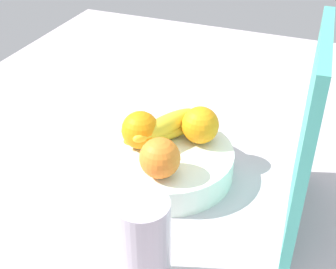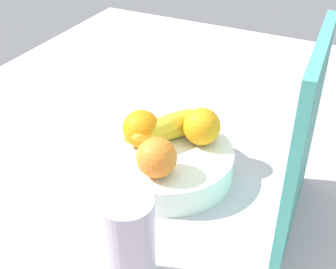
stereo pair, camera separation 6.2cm
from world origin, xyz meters
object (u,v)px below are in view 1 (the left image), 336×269
cutting_board (307,137)px  orange_front_right (200,125)px  fruit_bowl (168,162)px  orange_front_left (160,158)px  orange_center (140,130)px  thermos_tumbler (144,247)px  banana_bunch (163,129)px

cutting_board → orange_front_right: bearing=-117.0°
fruit_bowl → cutting_board: 30.74cm
orange_front_left → orange_center: size_ratio=1.00×
orange_front_right → thermos_tumbler: (34.11, 2.37, -1.05)cm
orange_front_right → thermos_tumbler: thermos_tumbler is taller
thermos_tumbler → orange_front_left: bearing=-164.1°
fruit_bowl → orange_front_right: orange_front_right is taller
orange_front_left → orange_center: (-7.47, -7.42, 0.00)cm
orange_front_right → cutting_board: 24.94cm
orange_front_right → cutting_board: bearing=66.9°
fruit_bowl → orange_front_right: (-5.87, 4.92, 6.89)cm
orange_center → orange_front_left: bearing=44.8°
orange_center → thermos_tumbler: bearing=25.4°
orange_front_left → cutting_board: 26.79cm
orange_front_left → cutting_board: cutting_board is taller
banana_bunch → cutting_board: 30.91cm
fruit_bowl → cutting_board: bearing=82.8°
banana_bunch → fruit_bowl: bearing=37.7°
fruit_bowl → banana_bunch: bearing=-142.3°
orange_front_left → banana_bunch: orange_front_left is taller
orange_front_right → banana_bunch: orange_front_right is taller
banana_bunch → cutting_board: cutting_board is taller
banana_bunch → cutting_board: (6.33, 28.89, 9.00)cm
orange_front_left → cutting_board: (-4.54, 25.11, 8.16)cm
orange_front_right → orange_center: same height
orange_front_right → banana_bunch: bearing=-68.1°
thermos_tumbler → orange_center: bearing=-154.6°
orange_front_left → banana_bunch: 11.54cm
cutting_board → fruit_bowl: bearing=-101.1°
orange_front_right → banana_bunch: 7.82cm
orange_front_left → thermos_tumbler: bearing=15.9°
orange_front_right → cutting_board: (9.23, 21.68, 8.16)cm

